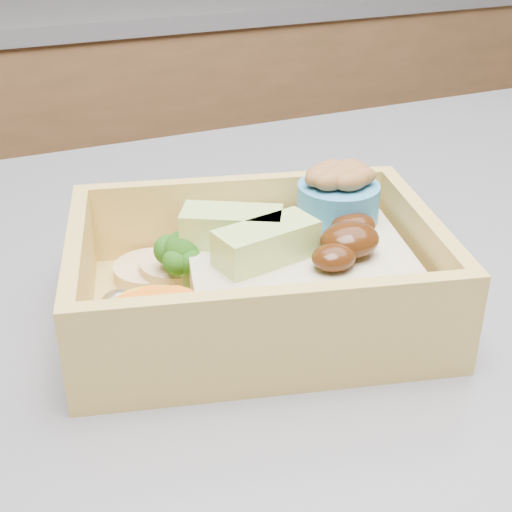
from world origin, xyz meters
name	(u,v)px	position (x,y,z in m)	size (l,w,h in m)	color
back_cabinets	(40,17)	(0.00, 1.23, 0.89)	(3.20, 0.62, 2.30)	brown
bento_box	(267,273)	(-0.06, -0.01, 0.95)	(0.24, 0.20, 0.08)	tan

